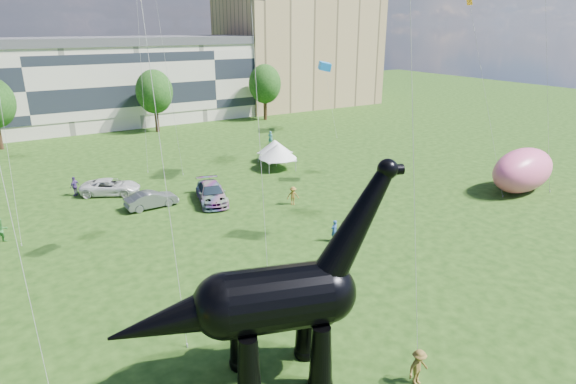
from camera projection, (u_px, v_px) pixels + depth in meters
ground at (321, 342)px, 23.87m from camera, size 220.00×220.00×0.00m
terrace_row at (23, 91)px, 67.91m from camera, size 78.00×11.00×12.00m
apartment_block at (298, 46)px, 92.26m from camera, size 28.00×18.00×22.00m
tree_mid_right at (154, 88)px, 68.42m from camera, size 5.20×5.20×9.44m
tree_far_right at (265, 81)px, 77.27m from camera, size 5.20×5.20×9.44m
dinosaur_sculpture at (266, 304)px, 20.19m from camera, size 12.38×5.43×10.19m
car_grey at (151, 200)px, 41.19m from camera, size 4.49×1.82×1.45m
car_white at (111, 187)px, 44.40m from camera, size 5.79×4.53×1.46m
car_dark at (211, 193)px, 42.42m from camera, size 3.62×6.10×1.66m
gazebo_near at (275, 146)px, 54.58m from camera, size 4.71×4.71×2.56m
gazebo_far at (278, 151)px, 51.78m from camera, size 4.77×4.77×2.83m
inflatable_pink at (523, 170)px, 44.86m from camera, size 8.64×5.15×4.08m
visitors at (111, 235)px, 33.94m from camera, size 50.09×42.80×1.86m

